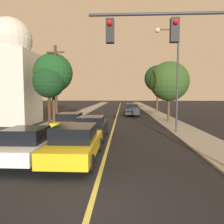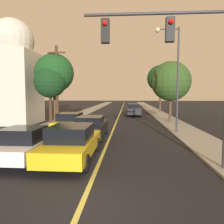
% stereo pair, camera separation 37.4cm
% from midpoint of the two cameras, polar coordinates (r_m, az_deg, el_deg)
% --- Properties ---
extents(ground_plane, '(200.00, 200.00, 0.00)m').
position_cam_midpoint_polar(ground_plane, '(6.35, -7.40, -23.15)').
color(ground_plane, black).
extents(road_surface, '(9.11, 80.00, 0.01)m').
position_cam_midpoint_polar(road_surface, '(41.65, 1.44, 0.53)').
color(road_surface, black).
rests_on(road_surface, ground).
extents(sidewalk_left, '(2.50, 80.00, 0.12)m').
position_cam_midpoint_polar(sidewalk_left, '(42.19, -6.46, 0.63)').
color(sidewalk_left, gray).
rests_on(sidewalk_left, ground).
extents(sidewalk_right, '(2.50, 80.00, 0.12)m').
position_cam_midpoint_polar(sidewalk_right, '(41.90, 9.40, 0.57)').
color(sidewalk_right, gray).
rests_on(sidewalk_right, ground).
extents(car_near_lane_front, '(2.05, 5.00, 1.59)m').
position_cam_midpoint_polar(car_near_lane_front, '(10.04, -10.57, -7.82)').
color(car_near_lane_front, gold).
rests_on(car_near_lane_front, ground).
extents(car_near_lane_second, '(1.97, 4.70, 1.50)m').
position_cam_midpoint_polar(car_near_lane_second, '(14.90, -6.08, -3.85)').
color(car_near_lane_second, black).
rests_on(car_near_lane_second, ground).
extents(car_outer_lane_front, '(1.89, 3.83, 1.53)m').
position_cam_midpoint_polar(car_outer_lane_front, '(10.32, -22.10, -7.87)').
color(car_outer_lane_front, white).
rests_on(car_outer_lane_front, ground).
extents(car_outer_lane_second, '(2.03, 4.20, 1.53)m').
position_cam_midpoint_polar(car_outer_lane_second, '(17.41, -11.49, -2.69)').
color(car_outer_lane_second, gold).
rests_on(car_outer_lane_second, ground).
extents(car_far_oncoming, '(1.92, 4.84, 1.68)m').
position_cam_midpoint_polar(car_far_oncoming, '(30.07, 4.80, 0.59)').
color(car_far_oncoming, black).
rests_on(car_far_oncoming, ground).
extents(traffic_signal_mast, '(5.52, 0.42, 6.12)m').
position_cam_midpoint_polar(traffic_signal_mast, '(8.94, 17.17, 14.54)').
color(traffic_signal_mast, '#333338').
rests_on(traffic_signal_mast, ground).
extents(streetlamp_right, '(1.78, 0.36, 7.75)m').
position_cam_midpoint_polar(streetlamp_right, '(17.11, 14.91, 11.39)').
color(streetlamp_right, '#333338').
rests_on(streetlamp_right, ground).
extents(utility_pole_left, '(1.60, 0.24, 7.16)m').
position_cam_midpoint_polar(utility_pole_left, '(20.34, -14.95, 6.99)').
color(utility_pole_left, '#422D1E').
rests_on(utility_pole_left, ground).
extents(tree_left_near, '(3.64, 3.64, 6.66)m').
position_cam_midpoint_polar(tree_left_near, '(21.44, -15.63, 9.74)').
color(tree_left_near, '#4C3823').
rests_on(tree_left_near, ground).
extents(tree_left_far, '(2.88, 2.88, 5.42)m').
position_cam_midpoint_polar(tree_left_far, '(20.61, -16.65, 7.50)').
color(tree_left_far, '#3D2B1C').
rests_on(tree_left_far, ground).
extents(tree_right_near, '(4.16, 4.16, 6.30)m').
position_cam_midpoint_polar(tree_right_near, '(23.94, 14.26, 7.77)').
color(tree_right_near, '#4C3823').
rests_on(tree_right_near, ground).
extents(tree_right_far, '(4.38, 4.38, 7.69)m').
position_cam_midpoint_polar(tree_right_far, '(37.49, 11.53, 8.55)').
color(tree_right_far, '#4C3823').
rests_on(tree_right_far, ground).
extents(domed_building_left, '(4.57, 4.57, 10.49)m').
position_cam_midpoint_polar(domed_building_left, '(24.42, -25.26, 9.46)').
color(domed_building_left, beige).
rests_on(domed_building_left, ground).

